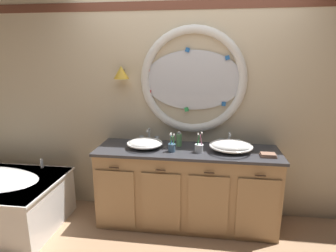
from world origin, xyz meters
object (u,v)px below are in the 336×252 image
at_px(sink_basin_right, 231,146).
at_px(sink_basin_left, 145,143).
at_px(toothbrush_holder_left, 172,147).
at_px(soap_dispenser, 179,140).
at_px(folded_hand_towel, 268,155).
at_px(toothbrush_holder_right, 199,148).

bearing_deg(sink_basin_right, sink_basin_left, -180.00).
xyz_separation_m(toothbrush_holder_left, soap_dispenser, (0.05, 0.20, 0.02)).
xyz_separation_m(sink_basin_right, toothbrush_holder_left, (-0.60, -0.07, -0.01)).
bearing_deg(sink_basin_left, folded_hand_towel, -4.26).
bearing_deg(sink_basin_left, toothbrush_holder_right, -5.59).
xyz_separation_m(sink_basin_right, soap_dispenser, (-0.54, 0.12, 0.01)).
bearing_deg(folded_hand_towel, sink_basin_right, 165.24).
relative_size(sink_basin_left, soap_dispenser, 2.29).
bearing_deg(toothbrush_holder_left, sink_basin_right, 7.11).
relative_size(sink_basin_right, toothbrush_holder_left, 2.23).
height_order(toothbrush_holder_right, folded_hand_towel, toothbrush_holder_right).
xyz_separation_m(sink_basin_right, folded_hand_towel, (0.35, -0.09, -0.05)).
relative_size(sink_basin_left, toothbrush_holder_left, 1.93).
distance_m(toothbrush_holder_left, toothbrush_holder_right, 0.28).
bearing_deg(folded_hand_towel, sink_basin_left, 175.74).
relative_size(sink_basin_right, folded_hand_towel, 2.90).
relative_size(toothbrush_holder_right, soap_dispenser, 1.30).
bearing_deg(soap_dispenser, sink_basin_right, -12.58).
height_order(sink_basin_right, toothbrush_holder_right, toothbrush_holder_right).
distance_m(toothbrush_holder_right, folded_hand_towel, 0.68).
xyz_separation_m(toothbrush_holder_left, toothbrush_holder_right, (0.28, 0.02, -0.00)).
relative_size(soap_dispenser, folded_hand_towel, 1.10).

